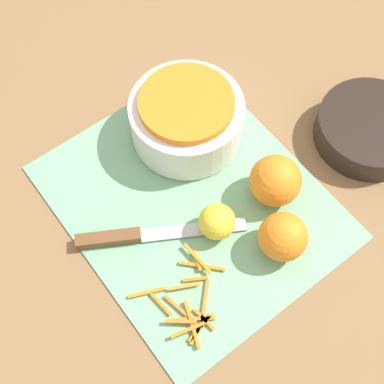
% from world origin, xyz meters
% --- Properties ---
extents(ground_plane, '(4.00, 4.00, 0.00)m').
position_xyz_m(ground_plane, '(0.00, 0.00, 0.00)').
color(ground_plane, olive).
extents(cutting_board, '(0.45, 0.38, 0.01)m').
position_xyz_m(cutting_board, '(0.00, 0.00, 0.00)').
color(cutting_board, '#75AD84').
rests_on(cutting_board, ground_plane).
extents(bowl_speckled, '(0.19, 0.19, 0.09)m').
position_xyz_m(bowl_speckled, '(-0.11, 0.07, 0.05)').
color(bowl_speckled, silver).
rests_on(bowl_speckled, cutting_board).
extents(bowl_dark, '(0.18, 0.18, 0.05)m').
position_xyz_m(bowl_dark, '(0.08, 0.31, 0.03)').
color(bowl_dark, black).
rests_on(bowl_dark, ground_plane).
extents(knife, '(0.15, 0.24, 0.02)m').
position_xyz_m(knife, '(-0.01, -0.12, 0.01)').
color(knife, brown).
rests_on(knife, cutting_board).
extents(orange_left, '(0.08, 0.08, 0.08)m').
position_xyz_m(orange_left, '(0.07, 0.11, 0.05)').
color(orange_left, orange).
rests_on(orange_left, cutting_board).
extents(orange_right, '(0.08, 0.08, 0.08)m').
position_xyz_m(orange_right, '(0.14, 0.06, 0.04)').
color(orange_right, orange).
rests_on(orange_right, cutting_board).
extents(lemon, '(0.06, 0.06, 0.06)m').
position_xyz_m(lemon, '(0.06, -0.00, 0.03)').
color(lemon, yellow).
rests_on(lemon, cutting_board).
extents(peel_pile, '(0.14, 0.14, 0.01)m').
position_xyz_m(peel_pile, '(0.13, -0.10, 0.01)').
color(peel_pile, orange).
rests_on(peel_pile, cutting_board).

